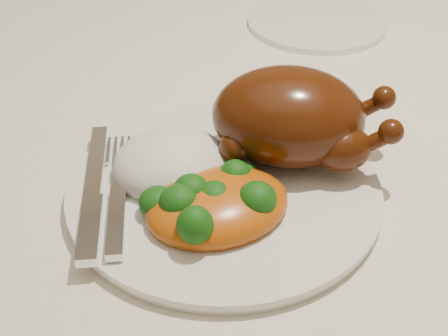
{
  "coord_description": "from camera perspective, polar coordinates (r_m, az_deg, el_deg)",
  "views": [
    {
      "loc": [
        -0.04,
        -0.64,
        1.14
      ],
      "look_at": [
        0.02,
        -0.19,
        0.8
      ],
      "focal_mm": 50.0,
      "sensor_mm": 36.0,
      "label": 1
    }
  ],
  "objects": [
    {
      "name": "tablecloth",
      "position": [
        0.76,
        -3.1,
        4.65
      ],
      "size": [
        1.73,
        1.03,
        0.18
      ],
      "color": "beige",
      "rests_on": "dining_table"
    },
    {
      "name": "dining_table",
      "position": [
        0.8,
        -2.93,
        0.2
      ],
      "size": [
        1.6,
        0.9,
        0.76
      ],
      "color": "brown",
      "rests_on": "floor"
    },
    {
      "name": "roast_chicken",
      "position": [
        0.6,
        6.32,
        4.64
      ],
      "size": [
        0.19,
        0.14,
        0.09
      ],
      "rotation": [
        0.0,
        0.0,
        -0.22
      ],
      "color": "#4A1B08",
      "rests_on": "dinner_plate"
    },
    {
      "name": "cutlery",
      "position": [
        0.56,
        -10.94,
        -3.27
      ],
      "size": [
        0.04,
        0.2,
        0.01
      ],
      "rotation": [
        0.0,
        0.0,
        -0.03
      ],
      "color": "silver",
      "rests_on": "dinner_plate"
    },
    {
      "name": "side_plate",
      "position": [
        0.93,
        8.47,
        13.05
      ],
      "size": [
        0.25,
        0.25,
        0.01
      ],
      "primitive_type": "cylinder",
      "rotation": [
        0.0,
        0.0,
        0.3
      ],
      "color": "silver",
      "rests_on": "tablecloth"
    },
    {
      "name": "rice_mound",
      "position": [
        0.59,
        -4.78,
        0.3
      ],
      "size": [
        0.12,
        0.11,
        0.06
      ],
      "rotation": [
        0.0,
        0.0,
        0.06
      ],
      "color": "white",
      "rests_on": "dinner_plate"
    },
    {
      "name": "mac_and_cheese",
      "position": [
        0.54,
        -0.44,
        -3.18
      ],
      "size": [
        0.15,
        0.13,
        0.05
      ],
      "rotation": [
        0.0,
        0.0,
        0.29
      ],
      "color": "#CF570D",
      "rests_on": "dinner_plate"
    },
    {
      "name": "dinner_plate",
      "position": [
        0.59,
        -0.0,
        -2.05
      ],
      "size": [
        0.32,
        0.32,
        0.01
      ],
      "primitive_type": "cylinder",
      "rotation": [
        0.0,
        0.0,
        -0.1
      ],
      "color": "silver",
      "rests_on": "tablecloth"
    }
  ]
}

